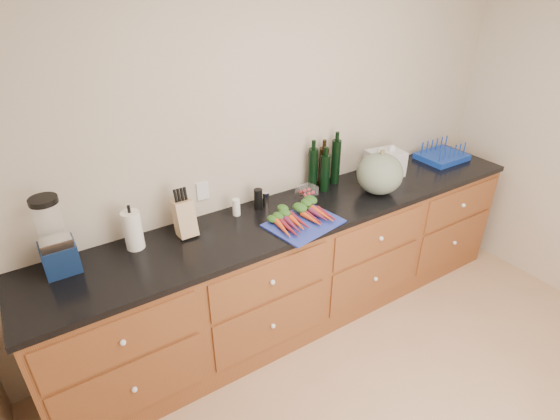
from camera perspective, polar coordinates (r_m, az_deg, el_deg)
wall_back at (r=3.08m, az=-0.27°, el=8.45°), size 4.10×0.05×2.60m
cabinets at (r=3.26m, az=2.89°, el=-7.45°), size 3.60×0.64×0.90m
countertop at (r=3.00m, az=3.07°, el=-0.24°), size 3.64×0.62×0.04m
cutting_board at (r=2.82m, az=3.10°, el=-1.75°), size 0.51×0.42×0.01m
carrots at (r=2.84m, az=2.60°, el=-0.85°), size 0.39×0.29×0.06m
squash at (r=3.23m, az=12.90°, el=4.66°), size 0.33×0.33×0.30m
blender_appliance at (r=2.60m, az=-27.32°, el=-3.50°), size 0.18×0.18×0.45m
paper_towel at (r=2.67m, az=-18.65°, el=-2.52°), size 0.11×0.11×0.24m
knife_block at (r=2.73m, az=-12.37°, el=-1.04°), size 0.11×0.11×0.23m
grinder_salt at (r=2.91m, az=-5.73°, el=0.36°), size 0.05×0.05×0.12m
grinder_pepper at (r=2.97m, az=-2.86°, el=1.45°), size 0.06×0.06×0.14m
canister_chrome at (r=3.01m, az=-1.86°, el=1.42°), size 0.05×0.05×0.11m
tomato_box at (r=3.18m, az=3.53°, el=2.56°), size 0.13×0.11×0.06m
bottles at (r=3.25m, az=5.82°, el=5.54°), size 0.28×0.14×0.34m
grocery_bag at (r=3.55m, az=13.54°, el=5.97°), size 0.29×0.25×0.19m
dish_rack at (r=4.01m, az=20.41°, el=6.75°), size 0.38×0.31×0.15m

